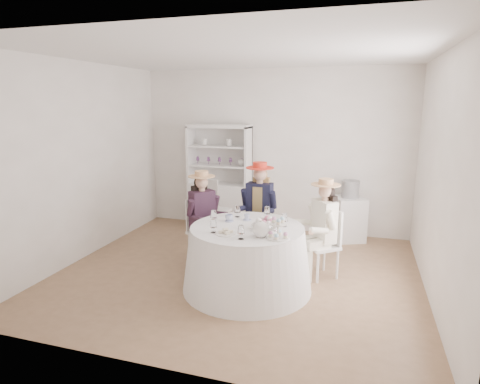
# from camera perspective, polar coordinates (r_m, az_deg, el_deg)

# --- Properties ---
(ground) EXTENTS (4.50, 4.50, 0.00)m
(ground) POSITION_cam_1_polar(r_m,az_deg,el_deg) (5.27, -0.32, -11.44)
(ground) COLOR brown
(ground) RESTS_ON ground
(ceiling) EXTENTS (4.50, 4.50, 0.00)m
(ceiling) POSITION_cam_1_polar(r_m,az_deg,el_deg) (4.85, -0.37, 19.13)
(ceiling) COLOR white
(ceiling) RESTS_ON wall_back
(wall_back) EXTENTS (4.50, 0.00, 4.50)m
(wall_back) POSITION_cam_1_polar(r_m,az_deg,el_deg) (6.80, 4.72, 5.80)
(wall_back) COLOR silver
(wall_back) RESTS_ON ground
(wall_front) EXTENTS (4.50, 0.00, 4.50)m
(wall_front) POSITION_cam_1_polar(r_m,az_deg,el_deg) (3.07, -11.55, -2.68)
(wall_front) COLOR silver
(wall_front) RESTS_ON ground
(wall_left) EXTENTS (0.00, 4.50, 4.50)m
(wall_left) POSITION_cam_1_polar(r_m,az_deg,el_deg) (5.95, -21.56, 4.00)
(wall_left) COLOR silver
(wall_left) RESTS_ON ground
(wall_right) EXTENTS (0.00, 4.50, 4.50)m
(wall_right) POSITION_cam_1_polar(r_m,az_deg,el_deg) (4.74, 26.63, 1.56)
(wall_right) COLOR silver
(wall_right) RESTS_ON ground
(tea_table) EXTENTS (1.51, 1.51, 0.75)m
(tea_table) POSITION_cam_1_polar(r_m,az_deg,el_deg) (4.74, 1.02, -9.35)
(tea_table) COLOR white
(tea_table) RESTS_ON ground
(hutch) EXTENTS (1.15, 0.63, 1.79)m
(hutch) POSITION_cam_1_polar(r_m,az_deg,el_deg) (6.93, -2.84, -0.02)
(hutch) COLOR silver
(hutch) RESTS_ON ground
(side_table) EXTENTS (0.59, 0.59, 0.69)m
(side_table) POSITION_cam_1_polar(r_m,az_deg,el_deg) (6.60, 15.18, -3.70)
(side_table) COLOR silver
(side_table) RESTS_ON ground
(hatbox) EXTENTS (0.34, 0.34, 0.27)m
(hatbox) POSITION_cam_1_polar(r_m,az_deg,el_deg) (6.48, 15.42, 0.40)
(hatbox) COLOR black
(hatbox) RESTS_ON side_table
(guest_left) EXTENTS (0.54, 0.52, 1.27)m
(guest_left) POSITION_cam_1_polar(r_m,az_deg,el_deg) (5.41, -5.27, -2.81)
(guest_left) COLOR silver
(guest_left) RESTS_ON ground
(guest_mid) EXTENTS (0.50, 0.52, 1.36)m
(guest_mid) POSITION_cam_1_polar(r_m,az_deg,el_deg) (5.55, 2.73, -1.81)
(guest_mid) COLOR silver
(guest_mid) RESTS_ON ground
(guest_right) EXTENTS (0.54, 0.52, 1.26)m
(guest_right) POSITION_cam_1_polar(r_m,az_deg,el_deg) (5.03, 11.66, -4.30)
(guest_right) COLOR silver
(guest_right) RESTS_ON ground
(spare_chair) EXTENTS (0.50, 0.50, 1.02)m
(spare_chair) POSITION_cam_1_polar(r_m,az_deg,el_deg) (6.29, -4.11, -2.19)
(spare_chair) COLOR silver
(spare_chair) RESTS_ON ground
(teacup_a) EXTENTS (0.10, 0.10, 0.07)m
(teacup_a) POSITION_cam_1_polar(r_m,az_deg,el_deg) (4.82, -1.55, -3.77)
(teacup_a) COLOR white
(teacup_a) RESTS_ON tea_table
(teacup_b) EXTENTS (0.08, 0.08, 0.07)m
(teacup_b) POSITION_cam_1_polar(r_m,az_deg,el_deg) (4.86, 1.01, -3.65)
(teacup_b) COLOR white
(teacup_b) RESTS_ON tea_table
(teacup_c) EXTENTS (0.10, 0.10, 0.07)m
(teacup_c) POSITION_cam_1_polar(r_m,az_deg,el_deg) (4.72, 4.16, -4.19)
(teacup_c) COLOR white
(teacup_c) RESTS_ON tea_table
(flower_bowl) EXTENTS (0.29, 0.29, 0.06)m
(flower_bowl) POSITION_cam_1_polar(r_m,az_deg,el_deg) (4.52, 3.27, -4.98)
(flower_bowl) COLOR white
(flower_bowl) RESTS_ON tea_table
(flower_arrangement) EXTENTS (0.19, 0.19, 0.07)m
(flower_arrangement) POSITION_cam_1_polar(r_m,az_deg,el_deg) (4.51, 3.66, -4.20)
(flower_arrangement) COLOR #CE678B
(flower_arrangement) RESTS_ON tea_table
(table_teapot) EXTENTS (0.25, 0.18, 0.19)m
(table_teapot) POSITION_cam_1_polar(r_m,az_deg,el_deg) (4.27, 3.01, -5.34)
(table_teapot) COLOR white
(table_teapot) RESTS_ON tea_table
(sandwich_plate) EXTENTS (0.24, 0.24, 0.05)m
(sandwich_plate) POSITION_cam_1_polar(r_m,az_deg,el_deg) (4.37, -2.00, -5.81)
(sandwich_plate) COLOR white
(sandwich_plate) RESTS_ON tea_table
(cupcake_stand) EXTENTS (0.24, 0.24, 0.22)m
(cupcake_stand) POSITION_cam_1_polar(r_m,az_deg,el_deg) (4.23, 5.43, -5.54)
(cupcake_stand) COLOR white
(cupcake_stand) RESTS_ON tea_table
(stemware_set) EXTENTS (0.91, 0.91, 0.15)m
(stemware_set) POSITION_cam_1_polar(r_m,az_deg,el_deg) (4.59, 1.04, -4.09)
(stemware_set) COLOR white
(stemware_set) RESTS_ON tea_table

